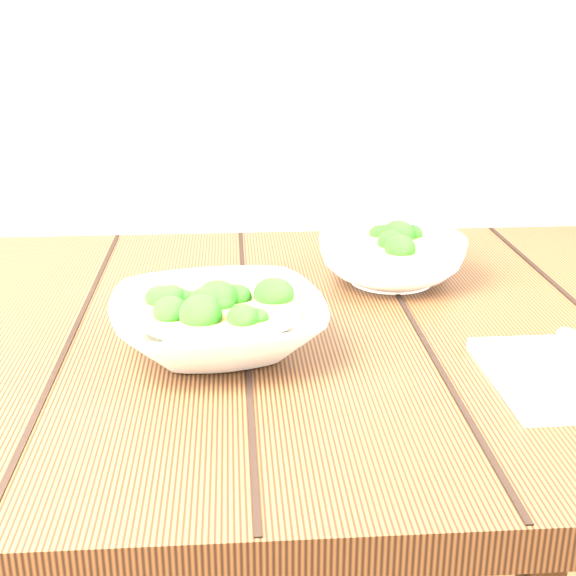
{
  "coord_description": "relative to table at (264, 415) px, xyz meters",
  "views": [
    {
      "loc": [
        -0.03,
        -0.88,
        1.12
      ],
      "look_at": [
        0.03,
        -0.01,
        0.8
      ],
      "focal_mm": 50.0,
      "sensor_mm": 36.0,
      "label": 1
    }
  ],
  "objects": [
    {
      "name": "soup_bowl_front",
      "position": [
        -0.05,
        -0.06,
        0.15
      ],
      "size": [
        0.27,
        0.27,
        0.07
      ],
      "color": "white",
      "rests_on": "table"
    },
    {
      "name": "trivet",
      "position": [
        -0.04,
        0.03,
        0.13
      ],
      "size": [
        0.15,
        0.15,
        0.03
      ],
      "primitive_type": "torus",
      "rotation": [
        0.0,
        0.0,
        -0.36
      ],
      "color": "black",
      "rests_on": "table"
    },
    {
      "name": "table",
      "position": [
        0.0,
        0.0,
        0.0
      ],
      "size": [
        1.2,
        0.8,
        0.75
      ],
      "color": "#3A2310",
      "rests_on": "ground"
    },
    {
      "name": "soup_bowl_back",
      "position": [
        0.18,
        0.15,
        0.15
      ],
      "size": [
        0.25,
        0.25,
        0.07
      ],
      "color": "white",
      "rests_on": "table"
    },
    {
      "name": "spoon_left",
      "position": [
        0.33,
        -0.12,
        0.13
      ],
      "size": [
        0.05,
        0.18,
        0.01
      ],
      "color": "#9C9689",
      "rests_on": "napkin"
    }
  ]
}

